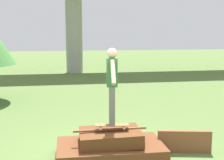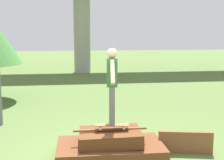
% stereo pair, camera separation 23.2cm
% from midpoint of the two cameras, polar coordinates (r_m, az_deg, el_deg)
% --- Properties ---
extents(ground_plane, '(80.00, 80.00, 0.00)m').
position_cam_midpoint_polar(ground_plane, '(7.04, 0.64, -14.07)').
color(ground_plane, '#567038').
extents(scrap_pile, '(2.32, 1.33, 0.67)m').
position_cam_midpoint_polar(scrap_pile, '(6.95, 0.65, -12.16)').
color(scrap_pile, brown).
rests_on(scrap_pile, ground_plane).
extents(scrap_plank_loose, '(1.21, 0.36, 0.51)m').
position_cam_midpoint_polar(scrap_plank_loose, '(7.42, 14.17, -11.03)').
color(scrap_plank_loose, brown).
rests_on(scrap_plank_loose, ground_plane).
extents(skateboard, '(0.74, 0.28, 0.09)m').
position_cam_midpoint_polar(skateboard, '(6.78, 0.99, -8.26)').
color(skateboard, brown).
rests_on(skateboard, scrap_pile).
extents(skater, '(0.24, 1.09, 1.64)m').
position_cam_midpoint_polar(skater, '(6.57, 1.01, -0.20)').
color(skater, slate).
rests_on(skater, skateboard).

